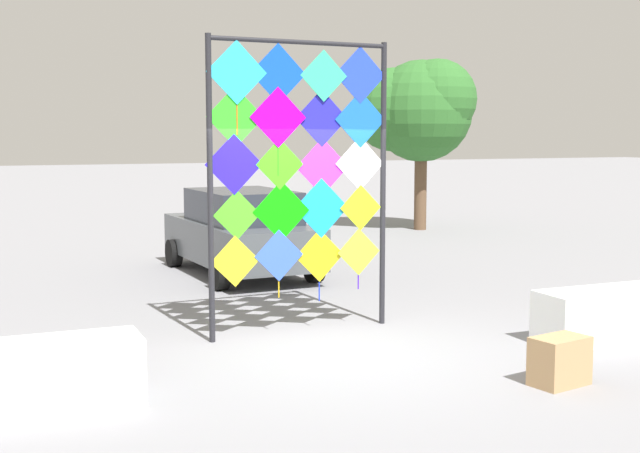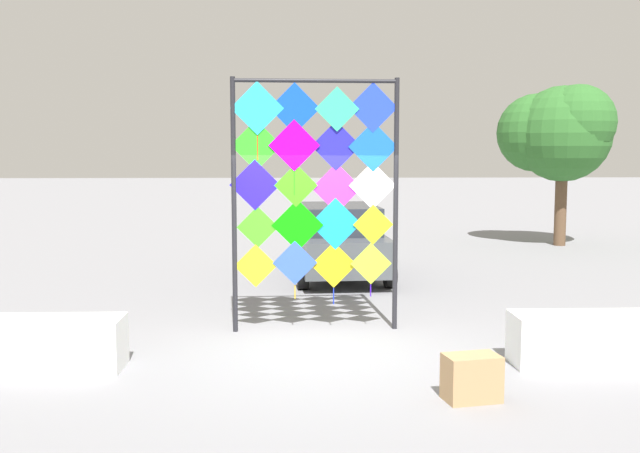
{
  "view_description": "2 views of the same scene",
  "coord_description": "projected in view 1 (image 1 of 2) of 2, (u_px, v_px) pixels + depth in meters",
  "views": [
    {
      "loc": [
        -3.72,
        -8.14,
        2.44
      ],
      "look_at": [
        -0.14,
        0.31,
        1.42
      ],
      "focal_mm": 46.75,
      "sensor_mm": 36.0,
      "label": 1
    },
    {
      "loc": [
        -0.29,
        -8.96,
        2.56
      ],
      "look_at": [
        0.04,
        0.39,
        1.58
      ],
      "focal_mm": 40.74,
      "sensor_mm": 36.0,
      "label": 2
    }
  ],
  "objects": [
    {
      "name": "parked_car",
      "position": [
        241.0,
        232.0,
        14.45
      ],
      "size": [
        1.99,
        3.89,
        1.48
      ],
      "color": "#4C5156",
      "rests_on": "ground"
    },
    {
      "name": "tree_palm_like",
      "position": [
        418.0,
        109.0,
        20.98
      ],
      "size": [
        2.94,
        2.75,
        4.3
      ],
      "color": "brown",
      "rests_on": "ground"
    },
    {
      "name": "ground",
      "position": [
        342.0,
        357.0,
        9.16
      ],
      "size": [
        120.0,
        120.0,
        0.0
      ],
      "primitive_type": "plane",
      "color": "gray"
    },
    {
      "name": "cardboard_box_large",
      "position": [
        560.0,
        361.0,
        8.11
      ],
      "size": [
        0.62,
        0.45,
        0.48
      ],
      "primitive_type": "cube",
      "rotation": [
        0.0,
        0.0,
        0.19
      ],
      "color": "tan",
      "rests_on": "ground"
    },
    {
      "name": "kite_display_rack",
      "position": [
        300.0,
        162.0,
        10.06
      ],
      "size": [
        2.38,
        0.16,
        3.58
      ],
      "color": "#232328",
      "rests_on": "ground"
    }
  ]
}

